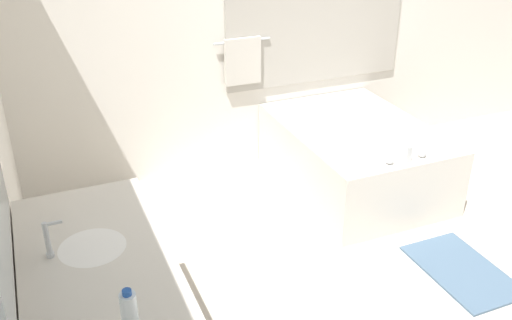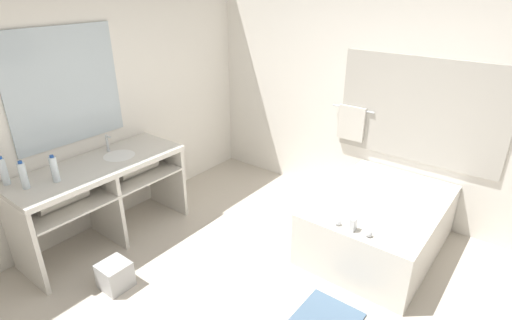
% 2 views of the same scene
% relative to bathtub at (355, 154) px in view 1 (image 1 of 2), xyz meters
% --- Properties ---
extents(ground_plane, '(16.00, 16.00, 0.00)m').
position_rel_bathtub_xyz_m(ground_plane, '(-0.41, -1.43, -0.30)').
color(ground_plane, beige).
rests_on(ground_plane, ground).
extents(wall_back_with_blinds, '(7.40, 0.13, 2.70)m').
position_rel_bathtub_xyz_m(wall_back_with_blinds, '(-0.40, 0.80, 1.04)').
color(wall_back_with_blinds, white).
rests_on(wall_back_with_blinds, ground_plane).
extents(vanity_counter, '(0.67, 1.66, 0.87)m').
position_rel_bathtub_xyz_m(vanity_counter, '(-2.26, -1.55, 0.33)').
color(vanity_counter, silver).
rests_on(vanity_counter, ground_plane).
extents(sink_faucet, '(0.09, 0.04, 0.18)m').
position_rel_bathtub_xyz_m(sink_faucet, '(-2.45, -1.32, 0.65)').
color(sink_faucet, silver).
rests_on(sink_faucet, vanity_counter).
extents(bathtub, '(1.09, 1.52, 0.67)m').
position_rel_bathtub_xyz_m(bathtub, '(0.00, 0.00, 0.00)').
color(bathtub, silver).
rests_on(bathtub, ground_plane).
extents(water_bottle_2, '(0.06, 0.06, 0.25)m').
position_rel_bathtub_xyz_m(water_bottle_2, '(-2.22, -1.99, 0.68)').
color(water_bottle_2, white).
rests_on(water_bottle_2, vanity_counter).
extents(bath_mat, '(0.47, 0.76, 0.02)m').
position_rel_bathtub_xyz_m(bath_mat, '(0.07, -1.30, -0.30)').
color(bath_mat, slate).
rests_on(bath_mat, ground_plane).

